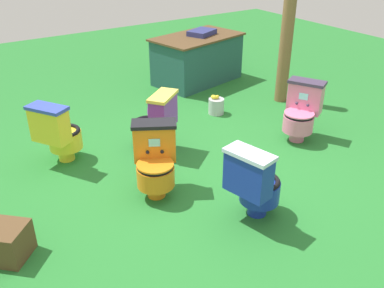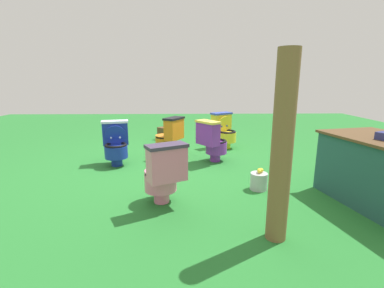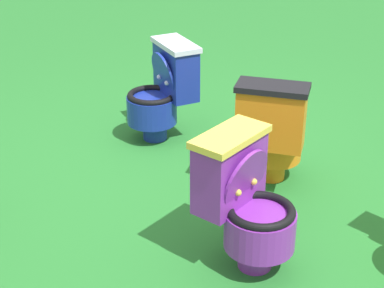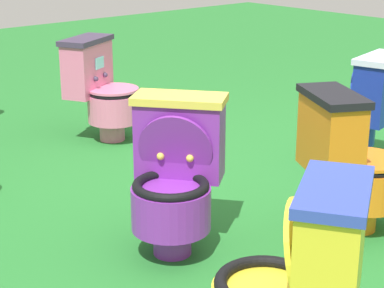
% 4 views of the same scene
% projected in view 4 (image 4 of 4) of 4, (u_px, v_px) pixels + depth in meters
% --- Properties ---
extents(ground, '(14.00, 14.00, 0.00)m').
position_uv_depth(ground, '(275.00, 202.00, 3.79)').
color(ground, '#26752D').
extents(toilet_purple, '(0.62, 0.64, 0.73)m').
position_uv_depth(toilet_purple, '(175.00, 174.00, 3.16)').
color(toilet_purple, purple).
rests_on(toilet_purple, ground).
extents(toilet_orange, '(0.59, 0.63, 0.73)m').
position_uv_depth(toilet_orange, '(350.00, 162.00, 3.34)').
color(toilet_orange, orange).
rests_on(toilet_orange, ground).
extents(toilet_blue, '(0.57, 0.50, 0.73)m').
position_uv_depth(toilet_blue, '(361.00, 109.00, 4.25)').
color(toilet_blue, '#192D9E').
rests_on(toilet_blue, ground).
extents(toilet_pink, '(0.62, 0.58, 0.73)m').
position_uv_depth(toilet_pink, '(102.00, 89.00, 4.79)').
color(toilet_pink, pink).
rests_on(toilet_pink, ground).
extents(toilet_yellow, '(0.63, 0.60, 0.73)m').
position_uv_depth(toilet_yellow, '(295.00, 282.00, 2.21)').
color(toilet_yellow, yellow).
rests_on(toilet_yellow, ground).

